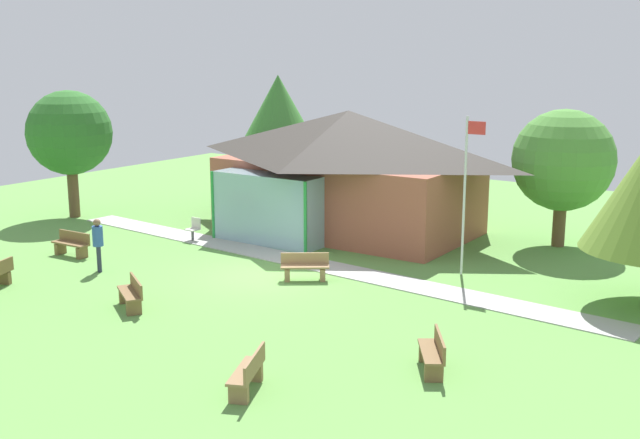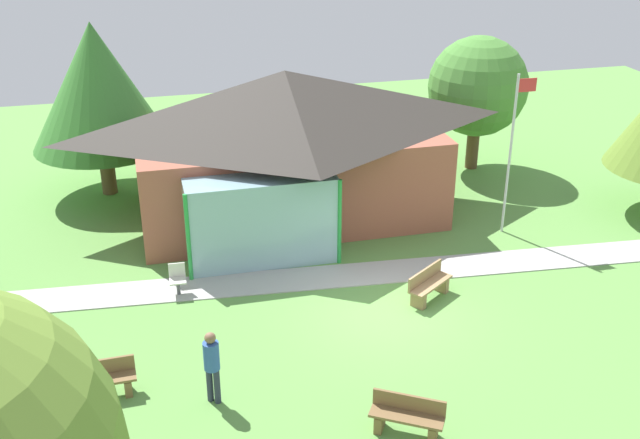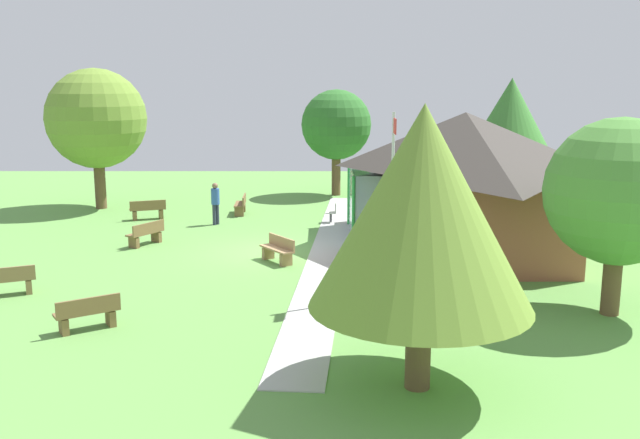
# 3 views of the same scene
# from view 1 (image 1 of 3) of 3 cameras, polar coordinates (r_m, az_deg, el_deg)

# --- Properties ---
(ground_plane) EXTENTS (44.00, 44.00, 0.00)m
(ground_plane) POSITION_cam_1_polar(r_m,az_deg,el_deg) (24.56, -4.21, -4.15)
(ground_plane) COLOR #609947
(pavilion) EXTENTS (10.49, 7.23, 4.76)m
(pavilion) POSITION_cam_1_polar(r_m,az_deg,el_deg) (29.99, 1.84, 3.72)
(pavilion) COLOR #A35642
(pavilion) RESTS_ON ground_plane
(footpath) EXTENTS (22.41, 3.00, 0.03)m
(footpath) POSITION_cam_1_polar(r_m,az_deg,el_deg) (26.09, -1.48, -3.10)
(footpath) COLOR #ADADA8
(footpath) RESTS_ON ground_plane
(flagpole) EXTENTS (0.64, 0.08, 5.04)m
(flagpole) POSITION_cam_1_polar(r_m,az_deg,el_deg) (24.37, 10.76, 2.30)
(flagpole) COLOR silver
(flagpole) RESTS_ON ground_plane
(bench_front_right) EXTENTS (1.00, 1.55, 0.84)m
(bench_front_right) POSITION_cam_1_polar(r_m,az_deg,el_deg) (16.34, -5.33, -11.31)
(bench_front_right) COLOR olive
(bench_front_right) RESTS_ON ground_plane
(bench_mid_left) EXTENTS (1.52, 0.50, 0.84)m
(bench_mid_left) POSITION_cam_1_polar(r_m,az_deg,el_deg) (28.08, -17.93, -1.78)
(bench_mid_left) COLOR brown
(bench_mid_left) RESTS_ON ground_plane
(bench_front_center) EXTENTS (1.51, 1.17, 0.84)m
(bench_front_center) POSITION_cam_1_polar(r_m,az_deg,el_deg) (21.91, -13.80, -5.42)
(bench_front_center) COLOR brown
(bench_front_center) RESTS_ON ground_plane
(bench_lawn_far_right) EXTENTS (1.18, 1.50, 0.84)m
(bench_lawn_far_right) POSITION_cam_1_polar(r_m,az_deg,el_deg) (17.44, 8.40, -9.84)
(bench_lawn_far_right) COLOR brown
(bench_lawn_far_right) RESTS_ON ground_plane
(bench_rear_near_path) EXTENTS (1.48, 1.23, 0.84)m
(bench_rear_near_path) POSITION_cam_1_polar(r_m,az_deg,el_deg) (23.90, -1.13, -3.58)
(bench_rear_near_path) COLOR #9E7A51
(bench_rear_near_path) RESTS_ON ground_plane
(patio_chair_west) EXTENTS (0.46, 0.46, 0.86)m
(patio_chair_west) POSITION_cam_1_polar(r_m,az_deg,el_deg) (29.27, -9.35, -0.76)
(patio_chair_west) COLOR beige
(patio_chair_west) RESTS_ON ground_plane
(visitor_strolling_lawn) EXTENTS (0.34, 0.34, 1.74)m
(visitor_strolling_lawn) POSITION_cam_1_polar(r_m,az_deg,el_deg) (25.68, -16.14, -1.52)
(visitor_strolling_lawn) COLOR #2D3347
(visitor_strolling_lawn) RESTS_ON ground_plane
(tree_behind_pavilion_left) EXTENTS (4.67, 4.67, 5.96)m
(tree_behind_pavilion_left) POSITION_cam_1_polar(r_m,az_deg,el_deg) (35.69, -3.10, 7.28)
(tree_behind_pavilion_left) COLOR brown
(tree_behind_pavilion_left) RESTS_ON ground_plane
(tree_behind_pavilion_right) EXTENTS (3.65, 3.65, 4.99)m
(tree_behind_pavilion_right) POSITION_cam_1_polar(r_m,az_deg,el_deg) (28.94, 17.60, 4.19)
(tree_behind_pavilion_right) COLOR brown
(tree_behind_pavilion_right) RESTS_ON ground_plane
(tree_west_hedge) EXTENTS (3.56, 3.56, 5.41)m
(tree_west_hedge) POSITION_cam_1_polar(r_m,az_deg,el_deg) (34.29, -18.09, 6.10)
(tree_west_hedge) COLOR brown
(tree_west_hedge) RESTS_ON ground_plane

